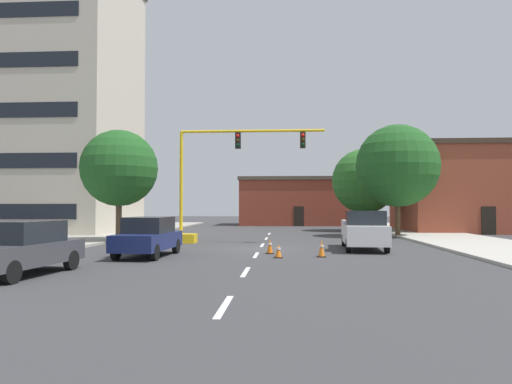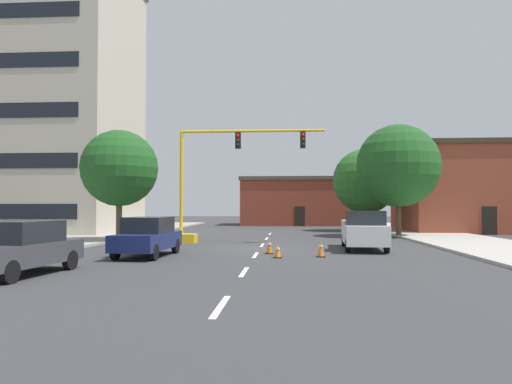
{
  "view_description": "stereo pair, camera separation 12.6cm",
  "coord_description": "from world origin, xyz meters",
  "px_view_note": "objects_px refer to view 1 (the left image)",
  "views": [
    {
      "loc": [
        1.38,
        -24.46,
        2.22
      ],
      "look_at": [
        -0.39,
        3.06,
        3.05
      ],
      "focal_mm": 33.22,
      "sensor_mm": 36.0,
      "label": 1
    },
    {
      "loc": [
        1.51,
        -24.45,
        2.22
      ],
      "look_at": [
        -0.39,
        3.06,
        3.05
      ],
      "focal_mm": 33.22,
      "sensor_mm": 36.0,
      "label": 2
    }
  ],
  "objects_px": {
    "traffic_cone_roadside_b": "(322,249)",
    "traffic_signal_gantry": "(201,205)",
    "sedan_dark_gray_near_left": "(22,248)",
    "traffic_cone_roadside_c": "(278,251)",
    "pickup_truck_white": "(364,230)",
    "tree_right_far": "(364,181)",
    "tree_left_near": "(119,168)",
    "tree_right_mid": "(397,166)",
    "sedan_navy_mid_left": "(148,236)",
    "traffic_cone_roadside_a": "(270,246)"
  },
  "relations": [
    {
      "from": "traffic_signal_gantry",
      "to": "sedan_dark_gray_near_left",
      "type": "relative_size",
      "value": 2.04
    },
    {
      "from": "tree_right_far",
      "to": "traffic_cone_roadside_a",
      "type": "height_order",
      "value": "tree_right_far"
    },
    {
      "from": "sedan_navy_mid_left",
      "to": "traffic_cone_roadside_c",
      "type": "height_order",
      "value": "sedan_navy_mid_left"
    },
    {
      "from": "traffic_signal_gantry",
      "to": "sedan_navy_mid_left",
      "type": "relative_size",
      "value": 2.08
    },
    {
      "from": "sedan_navy_mid_left",
      "to": "traffic_cone_roadside_c",
      "type": "bearing_deg",
      "value": -2.2
    },
    {
      "from": "tree_right_far",
      "to": "tree_left_near",
      "type": "relative_size",
      "value": 1.07
    },
    {
      "from": "tree_right_far",
      "to": "sedan_dark_gray_near_left",
      "type": "relative_size",
      "value": 1.57
    },
    {
      "from": "sedan_dark_gray_near_left",
      "to": "traffic_cone_roadside_c",
      "type": "distance_m",
      "value": 9.94
    },
    {
      "from": "tree_left_near",
      "to": "traffic_cone_roadside_a",
      "type": "bearing_deg",
      "value": -33.33
    },
    {
      "from": "traffic_cone_roadside_a",
      "to": "traffic_cone_roadside_b",
      "type": "relative_size",
      "value": 0.95
    },
    {
      "from": "traffic_signal_gantry",
      "to": "sedan_dark_gray_near_left",
      "type": "height_order",
      "value": "traffic_signal_gantry"
    },
    {
      "from": "pickup_truck_white",
      "to": "traffic_cone_roadside_c",
      "type": "xyz_separation_m",
      "value": [
        -4.3,
        -4.2,
        -0.67
      ]
    },
    {
      "from": "sedan_dark_gray_near_left",
      "to": "tree_right_mid",
      "type": "bearing_deg",
      "value": 50.72
    },
    {
      "from": "traffic_signal_gantry",
      "to": "tree_right_mid",
      "type": "distance_m",
      "value": 14.98
    },
    {
      "from": "traffic_signal_gantry",
      "to": "sedan_dark_gray_near_left",
      "type": "xyz_separation_m",
      "value": [
        -3.34,
        -13.65,
        -1.39
      ]
    },
    {
      "from": "sedan_dark_gray_near_left",
      "to": "tree_right_far",
      "type": "bearing_deg",
      "value": 61.18
    },
    {
      "from": "tree_right_mid",
      "to": "sedan_navy_mid_left",
      "type": "xyz_separation_m",
      "value": [
        -14.14,
        -14.26,
        -4.26
      ]
    },
    {
      "from": "tree_left_near",
      "to": "traffic_cone_roadside_c",
      "type": "height_order",
      "value": "tree_left_near"
    },
    {
      "from": "tree_right_mid",
      "to": "traffic_cone_roadside_c",
      "type": "height_order",
      "value": "tree_right_mid"
    },
    {
      "from": "sedan_navy_mid_left",
      "to": "tree_right_mid",
      "type": "bearing_deg",
      "value": 45.24
    },
    {
      "from": "traffic_signal_gantry",
      "to": "traffic_cone_roadside_c",
      "type": "distance_m",
      "value": 9.48
    },
    {
      "from": "tree_right_far",
      "to": "pickup_truck_white",
      "type": "relative_size",
      "value": 1.33
    },
    {
      "from": "tree_left_near",
      "to": "tree_right_mid",
      "type": "xyz_separation_m",
      "value": [
        18.28,
        6.52,
        0.61
      ]
    },
    {
      "from": "traffic_signal_gantry",
      "to": "pickup_truck_white",
      "type": "bearing_deg",
      "value": -22.45
    },
    {
      "from": "tree_left_near",
      "to": "traffic_cone_roadside_b",
      "type": "height_order",
      "value": "tree_left_near"
    },
    {
      "from": "sedan_navy_mid_left",
      "to": "traffic_cone_roadside_c",
      "type": "relative_size",
      "value": 7.49
    },
    {
      "from": "sedan_navy_mid_left",
      "to": "tree_left_near",
      "type": "bearing_deg",
      "value": 118.16
    },
    {
      "from": "pickup_truck_white",
      "to": "traffic_cone_roadside_b",
      "type": "bearing_deg",
      "value": -122.93
    },
    {
      "from": "tree_right_far",
      "to": "sedan_dark_gray_near_left",
      "type": "distance_m",
      "value": 32.2
    },
    {
      "from": "traffic_cone_roadside_b",
      "to": "traffic_cone_roadside_c",
      "type": "xyz_separation_m",
      "value": [
        -1.87,
        -0.45,
        -0.07
      ]
    },
    {
      "from": "traffic_signal_gantry",
      "to": "pickup_truck_white",
      "type": "distance_m",
      "value": 9.91
    },
    {
      "from": "tree_left_near",
      "to": "traffic_cone_roadside_b",
      "type": "distance_m",
      "value": 14.57
    },
    {
      "from": "traffic_cone_roadside_c",
      "to": "sedan_dark_gray_near_left",
      "type": "bearing_deg",
      "value": -144.91
    },
    {
      "from": "sedan_dark_gray_near_left",
      "to": "sedan_navy_mid_left",
      "type": "bearing_deg",
      "value": 68.18
    },
    {
      "from": "sedan_navy_mid_left",
      "to": "traffic_cone_roadside_b",
      "type": "bearing_deg",
      "value": 1.71
    },
    {
      "from": "sedan_dark_gray_near_left",
      "to": "traffic_cone_roadside_a",
      "type": "height_order",
      "value": "sedan_dark_gray_near_left"
    },
    {
      "from": "sedan_dark_gray_near_left",
      "to": "sedan_navy_mid_left",
      "type": "distance_m",
      "value": 6.38
    },
    {
      "from": "pickup_truck_white",
      "to": "sedan_navy_mid_left",
      "type": "bearing_deg",
      "value": -158.4
    },
    {
      "from": "sedan_navy_mid_left",
      "to": "traffic_cone_roadside_a",
      "type": "relative_size",
      "value": 6.48
    },
    {
      "from": "traffic_cone_roadside_a",
      "to": "tree_left_near",
      "type": "bearing_deg",
      "value": 146.67
    },
    {
      "from": "sedan_dark_gray_near_left",
      "to": "traffic_cone_roadside_b",
      "type": "xyz_separation_m",
      "value": [
        9.99,
        6.15,
        -0.52
      ]
    },
    {
      "from": "pickup_truck_white",
      "to": "traffic_cone_roadside_b",
      "type": "distance_m",
      "value": 4.51
    },
    {
      "from": "sedan_dark_gray_near_left",
      "to": "traffic_cone_roadside_a",
      "type": "relative_size",
      "value": 6.6
    },
    {
      "from": "traffic_cone_roadside_b",
      "to": "traffic_cone_roadside_c",
      "type": "bearing_deg",
      "value": -166.53
    },
    {
      "from": "tree_right_far",
      "to": "tree_left_near",
      "type": "distance_m",
      "value": 22.41
    },
    {
      "from": "traffic_cone_roadside_b",
      "to": "traffic_signal_gantry",
      "type": "bearing_deg",
      "value": 131.57
    },
    {
      "from": "sedan_dark_gray_near_left",
      "to": "traffic_cone_roadside_b",
      "type": "height_order",
      "value": "sedan_dark_gray_near_left"
    },
    {
      "from": "tree_right_mid",
      "to": "traffic_cone_roadside_b",
      "type": "distance_m",
      "value": 16.2
    },
    {
      "from": "tree_left_near",
      "to": "tree_right_far",
      "type": "bearing_deg",
      "value": 39.89
    },
    {
      "from": "traffic_cone_roadside_b",
      "to": "traffic_cone_roadside_c",
      "type": "height_order",
      "value": "traffic_cone_roadside_b"
    }
  ]
}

